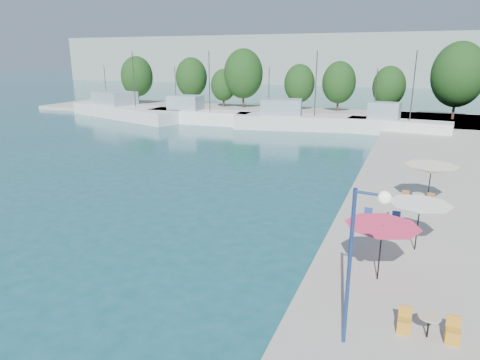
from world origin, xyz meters
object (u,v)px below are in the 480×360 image
at_px(trawler_01, 125,110).
at_px(umbrella_cream, 431,169).
at_px(trawler_04, 396,126).
at_px(umbrella_white, 420,209).
at_px(trawler_03, 297,121).
at_px(trawler_02, 198,115).
at_px(umbrella_pink, 382,232).
at_px(street_lamp, 363,240).

distance_m(trawler_01, umbrella_cream, 51.51).
relative_size(trawler_01, trawler_04, 1.87).
xyz_separation_m(trawler_04, umbrella_white, (2.58, -34.87, 1.51)).
relative_size(trawler_03, umbrella_white, 6.39).
distance_m(trawler_03, umbrella_cream, 31.74).
distance_m(trawler_02, trawler_04, 26.54).
xyz_separation_m(umbrella_pink, street_lamp, (-0.31, -4.47, 1.44)).
bearing_deg(trawler_04, street_lamp, -83.17).
distance_m(trawler_02, umbrella_white, 45.09).
xyz_separation_m(trawler_01, trawler_02, (13.16, -0.99, 0.00)).
bearing_deg(street_lamp, umbrella_pink, 91.61).
xyz_separation_m(umbrella_white, umbrella_cream, (0.59, 6.87, 0.21)).
height_order(trawler_01, trawler_04, same).
distance_m(trawler_02, trawler_03, 14.44).
bearing_deg(street_lamp, umbrella_cream, 86.95).
bearing_deg(trawler_04, umbrella_cream, -77.94).
relative_size(umbrella_pink, street_lamp, 0.57).
bearing_deg(trawler_04, trawler_02, -173.37).
bearing_deg(street_lamp, umbrella_white, 83.80).
bearing_deg(trawler_01, umbrella_white, -21.12).
bearing_deg(trawler_01, trawler_04, 18.08).
bearing_deg(trawler_04, trawler_01, -175.14).
xyz_separation_m(trawler_03, street_lamp, (13.01, -42.59, 3.02)).
bearing_deg(street_lamp, trawler_01, 138.73).
xyz_separation_m(trawler_01, umbrella_cream, (42.86, -28.52, 1.72)).
height_order(trawler_02, trawler_04, same).
relative_size(trawler_04, street_lamp, 2.42).
distance_m(trawler_04, umbrella_white, 35.00).
height_order(trawler_03, street_lamp, trawler_03).
relative_size(trawler_04, umbrella_pink, 4.23).
relative_size(trawler_04, umbrella_cream, 4.01).
bearing_deg(trawler_03, umbrella_cream, -72.60).
bearing_deg(umbrella_cream, trawler_01, 146.36).
xyz_separation_m(trawler_02, trawler_03, (14.44, 0.24, -0.00)).
bearing_deg(trawler_04, umbrella_white, -80.17).
bearing_deg(umbrella_cream, trawler_03, 118.78).
distance_m(trawler_04, umbrella_cream, 28.24).
height_order(trawler_03, umbrella_white, trawler_03).
bearing_deg(trawler_03, trawler_01, 167.07).
bearing_deg(trawler_03, street_lamp, -84.40).
bearing_deg(trawler_02, umbrella_cream, -44.41).
relative_size(umbrella_cream, street_lamp, 0.60).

